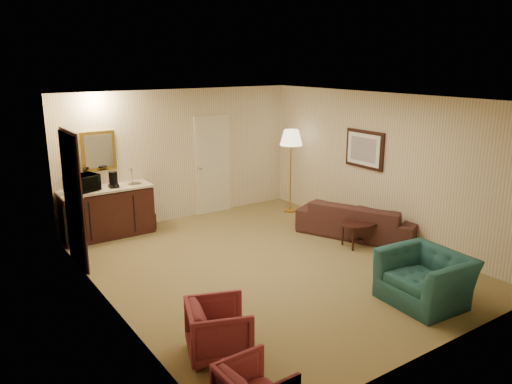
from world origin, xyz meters
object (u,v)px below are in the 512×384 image
at_px(teal_armchair, 426,270).
at_px(microwave, 82,182).
at_px(floor_lamp, 291,171).
at_px(waste_bin, 150,222).
at_px(coffee_maker, 113,179).
at_px(wetbar_cabinet, 108,212).
at_px(rose_chair_near, 219,327).
at_px(sofa, 359,214).
at_px(coffee_table, 360,234).

bearing_deg(teal_armchair, microwave, -144.12).
bearing_deg(floor_lamp, waste_bin, 168.90).
relative_size(microwave, coffee_maker, 1.78).
distance_m(wetbar_cabinet, microwave, 0.76).
relative_size(wetbar_cabinet, rose_chair_near, 2.42).
bearing_deg(wetbar_cabinet, coffee_maker, -26.15).
bearing_deg(rose_chair_near, wetbar_cabinet, 17.00).
relative_size(teal_armchair, rose_chair_near, 1.56).
bearing_deg(coffee_maker, sofa, -22.03).
distance_m(sofa, coffee_table, 0.55).
bearing_deg(waste_bin, floor_lamp, -11.10).
xyz_separation_m(wetbar_cabinet, microwave, (-0.42, -0.04, 0.64)).
relative_size(wetbar_cabinet, microwave, 3.10).
xyz_separation_m(teal_armchair, waste_bin, (-1.86, 4.85, -0.31)).
bearing_deg(rose_chair_near, coffee_maker, 15.25).
height_order(wetbar_cabinet, coffee_table, wetbar_cabinet).
xyz_separation_m(wetbar_cabinet, coffee_table, (3.45, -2.95, -0.24)).
distance_m(teal_armchair, coffee_table, 2.15).
relative_size(floor_lamp, coffee_maker, 5.94).
relative_size(sofa, microwave, 4.11).
bearing_deg(wetbar_cabinet, floor_lamp, -9.87).
relative_size(sofa, coffee_table, 2.86).
distance_m(coffee_table, coffee_maker, 4.48).
bearing_deg(rose_chair_near, coffee_table, -47.72).
distance_m(sofa, coffee_maker, 4.49).
height_order(wetbar_cabinet, teal_armchair, teal_armchair).
bearing_deg(floor_lamp, wetbar_cabinet, 170.13).
height_order(sofa, microwave, microwave).
distance_m(teal_armchair, microwave, 5.79).
xyz_separation_m(coffee_table, floor_lamp, (0.26, 2.30, 0.66)).
xyz_separation_m(sofa, waste_bin, (-3.02, 2.50, -0.28)).
xyz_separation_m(rose_chair_near, coffee_maker, (0.38, 4.38, 0.73)).
height_order(floor_lamp, microwave, floor_lamp).
height_order(coffee_table, floor_lamp, floor_lamp).
xyz_separation_m(coffee_table, waste_bin, (-2.67, 2.88, -0.07)).
bearing_deg(waste_bin, sofa, -39.61).
bearing_deg(coffee_table, wetbar_cabinet, 139.51).
xyz_separation_m(coffee_table, microwave, (-3.87, 2.90, 0.88)).
bearing_deg(coffee_maker, waste_bin, 11.81).
distance_m(wetbar_cabinet, rose_chair_near, 4.45).
bearing_deg(coffee_table, floor_lamp, 83.44).
bearing_deg(microwave, coffee_table, -55.03).
height_order(sofa, waste_bin, sofa).
relative_size(sofa, coffee_maker, 7.32).
bearing_deg(coffee_table, waste_bin, 132.91).
xyz_separation_m(sofa, floor_lamp, (-0.09, 1.92, 0.46)).
bearing_deg(rose_chair_near, microwave, 22.38).
bearing_deg(coffee_table, coffee_maker, 139.04).
bearing_deg(wetbar_cabinet, sofa, -34.08).
xyz_separation_m(wetbar_cabinet, floor_lamp, (3.71, -0.65, 0.42)).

